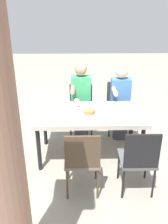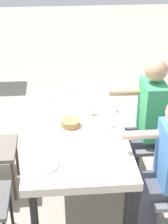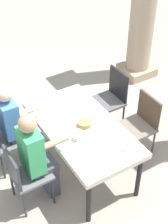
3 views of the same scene
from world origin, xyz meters
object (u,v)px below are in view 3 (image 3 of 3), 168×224
(chair_mid_south, at_px, (24,173))
(diner_man_white, at_px, (14,123))
(diner_woman_green, at_px, (37,156))
(plate_2, at_px, (127,145))
(plate_1, at_px, (65,134))
(wine_glass_1, at_px, (79,132))
(bread_basket, at_px, (85,124))
(stone_column_near, at_px, (144,3))
(dining_table, at_px, (82,130))
(chair_west_north, at_px, (111,96))
(plate_0, at_px, (78,96))
(chair_mid_north, at_px, (141,122))
(chair_west_south, at_px, (2,138))

(chair_mid_south, relative_size, diner_man_white, 0.68)
(chair_mid_south, bearing_deg, diner_woman_green, 89.11)
(plate_2, bearing_deg, plate_1, -135.52)
(wine_glass_1, relative_size, bread_basket, 0.97)
(bread_basket, bearing_deg, plate_1, -86.05)
(stone_column_near, height_order, plate_2, stone_column_near)
(stone_column_near, bearing_deg, plate_2, -41.77)
(chair_mid_south, distance_m, wine_glass_1, 0.79)
(dining_table, relative_size, plate_2, 7.09)
(wine_glass_1, height_order, bread_basket, wine_glass_1)
(chair_west_north, relative_size, wine_glass_1, 5.66)
(chair_mid_south, distance_m, plate_0, 1.33)
(diner_man_white, relative_size, plate_0, 5.37)
(chair_mid_north, relative_size, wine_glass_1, 5.59)
(chair_mid_north, height_order, bread_basket, chair_mid_north)
(chair_mid_north, relative_size, diner_man_white, 0.71)
(plate_0, bearing_deg, bread_basket, -22.82)
(diner_woman_green, height_order, wine_glass_1, diner_woman_green)
(chair_west_south, distance_m, plate_0, 1.16)
(chair_west_north, xyz_separation_m, diner_man_white, (0.00, -1.52, 0.16))
(stone_column_near, distance_m, plate_2, 2.85)
(chair_mid_north, bearing_deg, diner_woman_green, -89.89)
(chair_mid_north, bearing_deg, diner_man_white, -114.50)
(chair_mid_south, relative_size, bread_basket, 5.17)
(chair_west_north, height_order, diner_woman_green, diner_woman_green)
(wine_glass_1, bearing_deg, chair_mid_north, 94.02)
(chair_west_north, distance_m, bread_basket, 1.04)
(diner_woman_green, distance_m, bread_basket, 0.72)
(chair_west_south, bearing_deg, plate_2, 44.92)
(diner_woman_green, xyz_separation_m, stone_column_near, (-1.64, 2.80, 0.67))
(chair_west_north, xyz_separation_m, diner_woman_green, (0.70, -1.53, 0.18))
(diner_man_white, xyz_separation_m, stone_column_near, (-0.94, 2.79, 0.69))
(chair_west_north, bearing_deg, diner_man_white, -89.89)
(chair_mid_north, xyz_separation_m, plate_2, (0.44, -0.58, 0.23))
(chair_mid_south, distance_m, stone_column_near, 3.51)
(dining_table, distance_m, chair_west_north, 1.04)
(chair_mid_south, height_order, plate_0, chair_mid_south)
(chair_mid_south, xyz_separation_m, bread_basket, (-0.12, 0.89, 0.27))
(dining_table, relative_size, diner_man_white, 1.27)
(dining_table, distance_m, plate_1, 0.27)
(chair_mid_north, bearing_deg, wine_glass_1, -85.98)
(chair_mid_south, height_order, diner_woman_green, diner_woman_green)
(diner_man_white, xyz_separation_m, bread_basket, (0.58, 0.70, 0.10))
(chair_west_south, distance_m, chair_mid_south, 0.69)
(diner_woman_green, bearing_deg, dining_table, 100.77)
(diner_man_white, bearing_deg, dining_table, 49.39)
(plate_0, relative_size, bread_basket, 1.41)
(chair_west_south, distance_m, wine_glass_1, 1.10)
(chair_mid_south, xyz_separation_m, stone_column_near, (-1.63, 2.98, 0.86))
(dining_table, relative_size, chair_west_north, 1.77)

